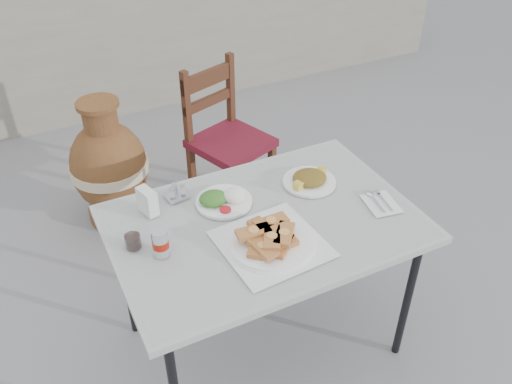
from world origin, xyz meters
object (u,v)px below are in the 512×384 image
soda_can (160,243)px  cola_glass (132,239)px  napkin_holder (148,201)px  pide_plate (272,237)px  chair (226,138)px  salad_chopped_plate (309,179)px  terracotta_urn (109,167)px  salad_rice_plate (223,199)px  condiment_caddy (177,193)px  cafe_table (264,230)px

soda_can → cola_glass: size_ratio=1.20×
cola_glass → napkin_holder: (0.11, 0.17, 0.01)m
pide_plate → chair: size_ratio=0.43×
soda_can → chair: chair is taller
cola_glass → napkin_holder: 0.21m
salad_chopped_plate → cola_glass: cola_glass is taller
soda_can → pide_plate: bearing=-18.7°
chair → terracotta_urn: (-0.66, 0.16, -0.10)m
salad_rice_plate → cola_glass: (-0.40, -0.10, 0.02)m
soda_can → condiment_caddy: soda_can is taller
chair → cafe_table: bearing=-125.4°
salad_chopped_plate → terracotta_urn: salad_chopped_plate is taller
salad_chopped_plate → chair: chair is taller
soda_can → napkin_holder: (0.03, 0.26, -0.00)m
salad_rice_plate → salad_chopped_plate: size_ratio=1.01×
salad_rice_plate → cola_glass: size_ratio=2.57×
pide_plate → condiment_caddy: 0.48m
cola_glass → condiment_caddy: (0.25, 0.22, -0.02)m
napkin_holder → chair: bearing=33.9°
salad_rice_plate → soda_can: 0.37m
soda_can → terracotta_urn: size_ratio=0.14×
pide_plate → terracotta_urn: 1.44m
condiment_caddy → chair: (0.55, 0.76, -0.29)m
cola_glass → condiment_caddy: 0.33m
soda_can → cola_glass: bearing=134.1°
terracotta_urn → chair: bearing=-13.9°
cola_glass → terracotta_urn: cola_glass is taller
salad_chopped_plate → chair: bearing=89.7°
salad_chopped_plate → condiment_caddy: (-0.54, 0.15, 0.00)m
cafe_table → pide_plate: size_ratio=3.07×
cola_glass → terracotta_urn: (0.14, 1.14, -0.41)m
pide_plate → salad_chopped_plate: size_ratio=1.70×
salad_rice_plate → salad_chopped_plate: bearing=-5.0°
cafe_table → pide_plate: (-0.04, -0.14, 0.08)m
pide_plate → soda_can: soda_can is taller
salad_rice_plate → soda_can: soda_can is taller
cafe_table → napkin_holder: 0.47m
chair → condiment_caddy: bearing=-145.8°
soda_can → salad_rice_plate: bearing=29.1°
salad_rice_plate → salad_chopped_plate: salad_rice_plate is taller
soda_can → terracotta_urn: (0.05, 1.22, -0.42)m
salad_rice_plate → condiment_caddy: 0.20m
cafe_table → condiment_caddy: 0.40m
salad_rice_plate → salad_chopped_plate: 0.39m
terracotta_urn → cola_glass: bearing=-96.8°
pide_plate → soda_can: bearing=161.3°
cafe_table → pide_plate: 0.16m
cafe_table → terracotta_urn: size_ratio=1.55×
salad_rice_plate → cola_glass: bearing=-166.6°
pide_plate → napkin_holder: size_ratio=3.59×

